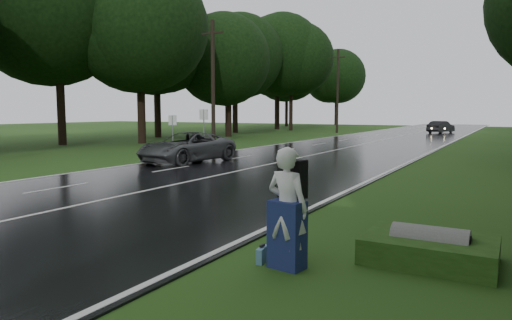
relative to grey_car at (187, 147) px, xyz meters
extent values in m
plane|color=#234614|center=(4.11, -10.60, -0.80)|extent=(160.00, 160.00, 0.00)
cube|color=black|center=(4.11, 9.40, -0.78)|extent=(12.00, 140.00, 0.04)
cube|color=silver|center=(4.11, 9.40, -0.76)|extent=(0.12, 140.00, 0.01)
imported|color=#434547|center=(0.00, 0.00, 0.00)|extent=(3.05, 5.70, 1.52)
imported|color=black|center=(6.77, 39.85, -0.05)|extent=(2.73, 4.58, 1.42)
imported|color=silver|center=(11.40, -12.00, 0.23)|extent=(0.82, 0.60, 2.07)
cube|color=navy|center=(11.40, -12.00, -0.22)|extent=(0.63, 0.47, 1.16)
cube|color=black|center=(11.35, -11.70, 0.69)|extent=(0.50, 0.31, 0.66)
cube|color=teal|center=(10.89, -11.95, -0.67)|extent=(0.17, 0.40, 0.27)
cylinder|color=slate|center=(13.45, -10.47, -0.80)|extent=(1.29, 0.65, 0.65)
camera|label=1|loc=(14.70, -18.96, 1.86)|focal=32.69mm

